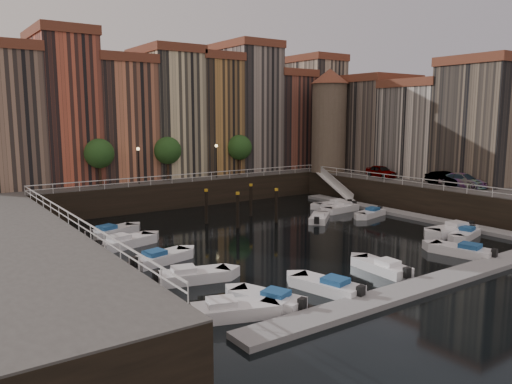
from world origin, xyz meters
TOP-DOWN VIEW (x-y plane):
  - ground at (0.00, 0.00)m, footprint 200.00×200.00m
  - quay_far at (0.00, 26.00)m, footprint 80.00×20.00m
  - quay_right at (28.00, -2.00)m, footprint 20.00×36.00m
  - dock_left at (-16.20, -1.00)m, footprint 2.00×28.00m
  - dock_right at (16.20, -1.00)m, footprint 2.00×28.00m
  - dock_near at (0.00, -17.00)m, footprint 30.00×2.00m
  - mountains at (1.72, 110.00)m, footprint 145.00×100.00m
  - far_terrace at (3.31, 23.50)m, footprint 48.70×10.30m
  - right_terrace at (26.50, 3.80)m, footprint 9.30×24.30m
  - corner_tower at (20.00, 14.50)m, footprint 5.20×5.20m
  - promenade_trees at (-1.33, 18.20)m, footprint 21.20×3.20m
  - street_lamps at (-1.00, 17.20)m, footprint 10.36×0.36m
  - railings at (0.00, 4.88)m, footprint 36.08×34.04m
  - gangway at (17.10, 10.00)m, footprint 2.78×8.32m
  - mooring_pilings at (0.25, 5.63)m, footprint 6.35×4.53m
  - boat_left_0 at (-13.44, -13.96)m, footprint 5.12×3.25m
  - boat_left_1 at (-12.47, -7.58)m, footprint 5.04×2.86m
  - boat_left_2 at (-12.40, -2.58)m, footprint 4.94×2.72m
  - boat_left_3 at (-12.94, 3.24)m, footprint 5.31×3.05m
  - boat_left_4 at (-12.56, 7.58)m, footprint 5.00×3.18m
  - boat_right_0 at (12.72, -10.92)m, footprint 4.38×2.52m
  - boat_right_1 at (12.85, -9.57)m, footprint 5.36×2.35m
  - boat_right_2 at (13.04, 0.33)m, footprint 4.38×2.40m
  - boat_right_3 at (12.35, 4.11)m, footprint 4.94×2.17m
  - boat_right_4 at (13.32, 6.23)m, footprint 4.65×2.61m
  - boat_near_0 at (-10.79, -13.75)m, footprint 3.11×4.67m
  - boat_near_1 at (-6.55, -14.10)m, footprint 2.70×4.92m
  - boat_near_2 at (-0.76, -13.30)m, footprint 1.88×4.63m
  - boat_near_3 at (7.45, -14.11)m, footprint 2.74×4.97m
  - car_a at (20.61, 5.70)m, footprint 2.44×4.60m
  - car_b at (20.96, -2.91)m, footprint 2.39×4.67m
  - car_c at (21.18, -5.02)m, footprint 2.48×5.25m
  - boat_extra_872 at (6.86, 1.59)m, footprint 4.30×4.04m

SIDE VIEW (x-z plane):
  - ground at x=0.00m, z-range 0.00..0.00m
  - dock_left at x=-16.20m, z-range 0.00..0.35m
  - dock_right at x=16.20m, z-range 0.00..0.35m
  - dock_near at x=0.00m, z-range 0.00..0.35m
  - boat_right_2 at x=13.04m, z-range -0.16..0.82m
  - boat_right_0 at x=12.72m, z-range -0.16..0.82m
  - boat_extra_872 at x=6.86m, z-range -0.17..0.87m
  - boat_right_4 at x=13.32m, z-range -0.17..0.87m
  - boat_near_2 at x=-0.76m, z-range -0.17..0.88m
  - boat_near_0 at x=-10.79m, z-range -0.17..0.88m
  - boat_near_1 at x=-6.55m, z-range -0.18..0.92m
  - boat_left_2 at x=-12.40m, z-range -0.18..0.92m
  - boat_near_3 at x=7.45m, z-range -0.18..0.93m
  - boat_right_3 at x=12.35m, z-range -0.18..0.93m
  - boat_left_4 at x=-12.56m, z-range -0.18..0.94m
  - boat_left_1 at x=-12.47m, z-range -0.18..0.94m
  - boat_left_0 at x=-13.44m, z-range -0.19..0.96m
  - boat_left_3 at x=-12.94m, z-range -0.19..1.00m
  - boat_right_1 at x=12.85m, z-range -0.20..1.01m
  - quay_far at x=0.00m, z-range 0.00..3.00m
  - quay_right at x=28.00m, z-range 0.00..3.00m
  - mooring_pilings at x=0.25m, z-range -0.24..3.54m
  - gangway at x=17.10m, z-range 0.05..3.78m
  - car_b at x=20.96m, z-range 3.00..4.47m
  - car_c at x=21.18m, z-range 3.00..4.48m
  - car_a at x=20.61m, z-range 3.00..4.49m
  - railings at x=0.00m, z-range 3.53..4.05m
  - street_lamps at x=-1.00m, z-range 3.81..7.99m
  - promenade_trees at x=-1.33m, z-range 3.98..9.18m
  - mountains at x=1.72m, z-range -1.08..16.92m
  - right_terrace at x=26.50m, z-range 2.56..16.56m
  - corner_tower at x=20.00m, z-range 3.29..17.09m
  - far_terrace at x=3.31m, z-range 2.20..19.70m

